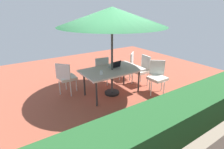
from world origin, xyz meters
TOP-DOWN VIEW (x-y plane):
  - ground_plane at (0.00, 0.00)m, footprint 10.00×10.00m
  - hedge_row at (0.00, 2.63)m, footprint 6.30×0.62m
  - dining_table at (0.00, 0.00)m, footprint 1.74×1.03m
  - patio_umbrella at (0.00, 0.00)m, footprint 2.87×2.87m
  - chair_southeast at (1.11, -0.74)m, footprint 0.59×0.58m
  - chair_west at (-1.20, -0.03)m, footprint 0.48×0.47m
  - chair_northwest at (-1.16, 0.68)m, footprint 0.58×0.58m
  - chair_south at (-0.03, -0.72)m, footprint 0.48×0.49m
  - chair_southwest at (-1.11, -0.66)m, footprint 0.58×0.59m
  - laptop at (-0.17, -0.09)m, footprint 0.35×0.28m
  - cup at (0.46, 0.17)m, footprint 0.08×0.08m

SIDE VIEW (x-z plane):
  - ground_plane at x=0.00m, z-range -0.02..0.00m
  - chair_southeast at x=1.11m, z-range 0.06..1.04m
  - chair_west at x=-1.20m, z-range 0.06..1.04m
  - chair_northwest at x=-1.16m, z-range 0.06..1.04m
  - chair_south at x=-0.03m, z-range 0.06..1.04m
  - chair_southwest at x=-1.11m, z-range 0.06..1.04m
  - hedge_row at x=0.00m, z-range 0.00..1.13m
  - dining_table at x=0.00m, z-range 0.33..1.10m
  - laptop at x=-0.17m, z-range 0.71..0.93m
  - cup at x=0.46m, z-range 0.77..0.88m
  - patio_umbrella at x=0.00m, z-range 0.98..3.44m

